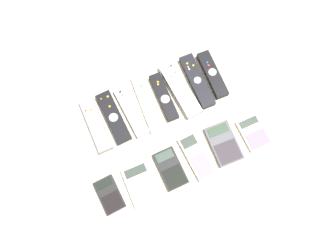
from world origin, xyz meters
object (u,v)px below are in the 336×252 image
Objects in this scene: remote_1 at (113,117)px; calculator_5 at (254,133)px; calculator_1 at (141,184)px; calculator_4 at (224,144)px; remote_5 at (180,89)px; remote_6 at (197,81)px; remote_7 at (212,75)px; remote_2 at (131,111)px; calculator_3 at (196,156)px; calculator_0 at (110,195)px; remote_3 at (148,104)px; calculator_2 at (170,169)px; remote_0 at (96,125)px.

remote_1 is 0.48m from calculator_5.
calculator_4 is (0.30, 0.01, 0.00)m from calculator_1.
calculator_5 is at bearing -1.41° from calculator_4.
calculator_4 is (0.05, -0.23, -0.00)m from remote_5.
remote_6 is 1.59× the size of calculator_1.
remote_7 is 1.28× the size of calculator_4.
calculator_3 is (0.13, -0.23, -0.00)m from remote_2.
remote_1 is 0.26m from calculator_0.
remote_7 reaches higher than calculator_3.
remote_2 is at bearing -173.82° from remote_3.
calculator_1 reaches higher than calculator_3.
calculator_3 is (0.30, -0.00, -0.00)m from calculator_0.
calculator_0 is at bearing 175.31° from calculator_1.
calculator_1 is 0.41m from calculator_5.
remote_1 is at bearing 172.17° from remote_2.
remote_6 is at bearing 88.55° from calculator_4.
calculator_2 is at bearing -129.45° from remote_6.
remote_2 is (0.13, -0.00, -0.00)m from remote_0.
remote_2 reaches higher than calculator_5.
remote_1 reaches higher than calculator_4.
remote_2 is at bearing 75.39° from calculator_1.
calculator_4 is (-0.08, -0.24, -0.00)m from remote_7.
remote_5 is (0.31, -0.00, 0.00)m from remote_0.
calculator_1 reaches higher than calculator_2.
calculator_0 is 0.30m from calculator_3.
remote_7 is 0.54m from calculator_0.
calculator_2 is (0.10, -0.24, -0.00)m from remote_1.
remote_2 reaches higher than calculator_3.
calculator_2 is (-0.21, -0.24, -0.01)m from remote_6.
calculator_1 is at bearing -139.71° from remote_5.
remote_3 is 1.19× the size of remote_7.
calculator_5 is (0.47, -0.24, -0.01)m from remote_0.
calculator_0 is at bearing -150.42° from remote_5.
remote_7 is 0.25m from calculator_5.
remote_5 is (0.12, 0.00, 0.00)m from remote_3.
remote_2 is 0.19m from remote_5.
remote_7 is at bearing -2.02° from remote_5.
remote_3 is at bearing -176.17° from remote_7.
remote_1 is 0.25m from calculator_1.
remote_0 is at bearing -176.64° from remote_3.
calculator_0 is 0.21m from calculator_2.
remote_2 is 0.25m from remote_6.
remote_3 reaches higher than calculator_5.
remote_2 is 0.89× the size of remote_3.
remote_6 and remote_7 have the same top height.
remote_6 is 1.30× the size of calculator_3.
remote_0 reaches higher than calculator_2.
remote_7 is 0.30m from calculator_3.
remote_7 is at bearing 2.26° from remote_6.
remote_0 is 1.09× the size of remote_7.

